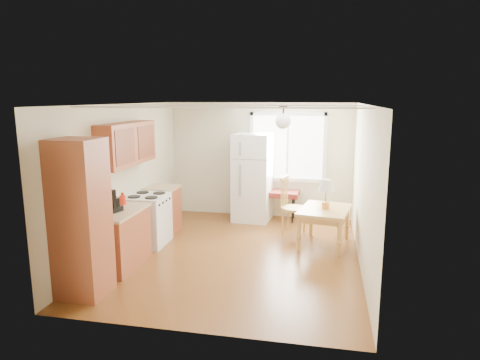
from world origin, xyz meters
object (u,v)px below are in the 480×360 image
(refrigerator, at_px, (253,177))
(bench, at_px, (266,193))
(dining_table, at_px, (325,214))
(chair, at_px, (289,201))

(refrigerator, bearing_deg, bench, 20.46)
(refrigerator, distance_m, dining_table, 2.09)
(dining_table, bearing_deg, refrigerator, 148.54)
(dining_table, relative_size, chair, 1.09)
(refrigerator, relative_size, dining_table, 1.52)
(chair, bearing_deg, dining_table, -27.07)
(dining_table, distance_m, chair, 0.91)
(refrigerator, distance_m, chair, 1.19)
(refrigerator, relative_size, chair, 1.67)
(refrigerator, height_order, bench, refrigerator)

